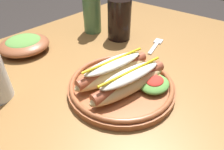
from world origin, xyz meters
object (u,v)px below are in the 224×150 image
(hot_dog_plate, at_px, (123,81))
(glass_bottle, at_px, (92,8))
(side_bowl, at_px, (24,44))
(fork, at_px, (156,45))
(soda_cup, at_px, (119,20))

(hot_dog_plate, distance_m, glass_bottle, 0.38)
(glass_bottle, xyz_separation_m, side_bowl, (-0.26, 0.06, -0.07))
(fork, xyz_separation_m, side_bowl, (-0.31, 0.31, 0.02))
(glass_bottle, bearing_deg, soda_cup, -80.65)
(soda_cup, distance_m, side_bowl, 0.33)
(hot_dog_plate, xyz_separation_m, soda_cup, (0.23, 0.19, 0.04))
(fork, xyz_separation_m, glass_bottle, (-0.05, 0.25, 0.09))
(soda_cup, relative_size, side_bowl, 0.88)
(hot_dog_plate, relative_size, glass_bottle, 1.12)
(hot_dog_plate, bearing_deg, side_bowl, 97.80)
(fork, distance_m, glass_bottle, 0.27)
(fork, relative_size, glass_bottle, 0.51)
(hot_dog_plate, distance_m, soda_cup, 0.30)
(glass_bottle, height_order, side_bowl, glass_bottle)
(hot_dog_plate, xyz_separation_m, glass_bottle, (0.21, 0.31, 0.06))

